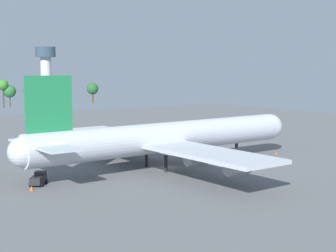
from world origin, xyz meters
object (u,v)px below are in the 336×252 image
Objects in this scene: safety_cone_tail at (32,188)px; control_tower at (46,71)px; baggage_tug at (39,179)px; cargo_airplane at (167,138)px; safety_cone_nose at (276,153)px.

safety_cone_tail is 165.77m from control_tower.
safety_cone_tail is (-2.66, -3.22, -0.72)m from baggage_tug.
cargo_airplane is at bearing -104.55° from control_tower.
safety_cone_tail is 0.03× the size of control_tower.
safety_cone_nose is at bearing -5.21° from cargo_airplane.
baggage_tug is (-27.90, 1.21, -5.26)m from cargo_airplane.
cargo_airplane is 119.93× the size of safety_cone_nose.
cargo_airplane is 153.03m from control_tower.
control_tower is (68.87, 149.61, 18.79)m from safety_cone_tail.
safety_cone_nose is 0.69× the size of safety_cone_tail.
cargo_airplane is 82.76× the size of safety_cone_tail.
cargo_airplane is at bearing 3.76° from safety_cone_tail.
safety_cone_nose is at bearing -92.65° from control_tower.
cargo_airplane is 32.06m from safety_cone_nose.
control_tower is at bearing 65.66° from baggage_tug.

